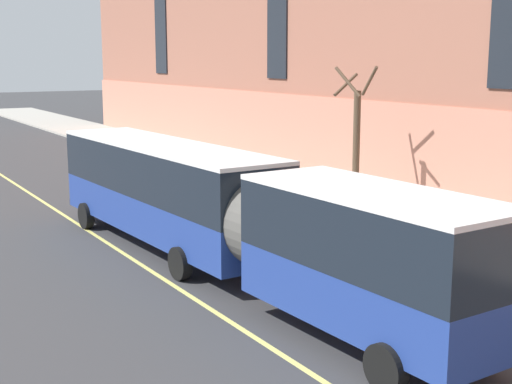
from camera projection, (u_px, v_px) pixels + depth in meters
ground_plane at (413, 364)px, 15.25m from camera, size 260.00×260.00×0.00m
city_bus at (222, 207)px, 21.12m from camera, size 3.61×19.84×3.62m
parked_car_green_0 at (263, 194)px, 30.00m from camera, size 2.01×4.78×1.56m
parked_car_red_3 at (193, 171)px, 36.22m from camera, size 2.06×4.75×1.56m
parked_car_black_4 at (141, 155)px, 42.09m from camera, size 2.00×4.27×1.56m
street_tree_far_uptown at (356, 137)px, 30.85m from camera, size 1.59×1.71×5.97m
lane_centerline at (255, 337)px, 16.68m from camera, size 0.16×140.00×0.01m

